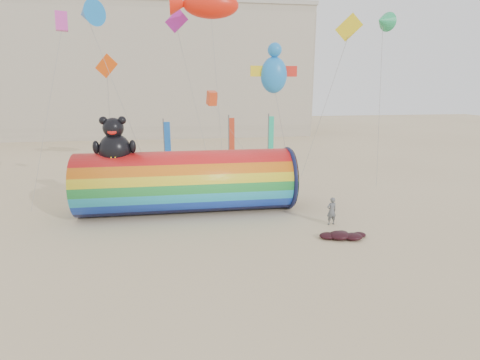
{
  "coord_description": "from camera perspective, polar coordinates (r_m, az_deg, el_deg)",
  "views": [
    {
      "loc": [
        -2.89,
        -20.65,
        8.04
      ],
      "look_at": [
        0.5,
        1.5,
        2.4
      ],
      "focal_mm": 28.0,
      "sensor_mm": 36.0,
      "label": 1
    }
  ],
  "objects": [
    {
      "name": "ground",
      "position": [
        22.35,
        -0.69,
        -6.96
      ],
      "size": [
        160.0,
        160.0,
        0.0
      ],
      "primitive_type": "plane",
      "color": "#CCB58C",
      "rests_on": "ground"
    },
    {
      "name": "festival_banners",
      "position": [
        37.99,
        -2.19,
        5.94
      ],
      "size": [
        11.48,
        4.88,
        5.2
      ],
      "color": "#59595E",
      "rests_on": "ground"
    },
    {
      "name": "flying_kites",
      "position": [
        26.93,
        -3.37,
        22.99
      ],
      "size": [
        20.54,
        12.13,
        8.08
      ],
      "color": "red",
      "rests_on": "ground"
    },
    {
      "name": "windsock_assembly",
      "position": [
        24.53,
        -8.1,
        -0.01
      ],
      "size": [
        13.8,
        4.2,
        6.36
      ],
      "color": "red",
      "rests_on": "ground"
    },
    {
      "name": "kite_handler",
      "position": [
        22.91,
        13.78,
        -4.61
      ],
      "size": [
        0.67,
        0.49,
        1.68
      ],
      "primitive_type": "imported",
      "rotation": [
        0.0,
        0.0,
        3.3
      ],
      "color": "#575B5F",
      "rests_on": "ground"
    },
    {
      "name": "fabric_bundle",
      "position": [
        21.24,
        15.36,
        -8.15
      ],
      "size": [
        2.62,
        1.35,
        0.41
      ],
      "color": "#350911",
      "rests_on": "ground"
    },
    {
      "name": "hotel_building",
      "position": [
        67.26,
        -17.11,
        15.47
      ],
      "size": [
        60.4,
        15.4,
        20.6
      ],
      "color": "#B7AD99",
      "rests_on": "ground"
    }
  ]
}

